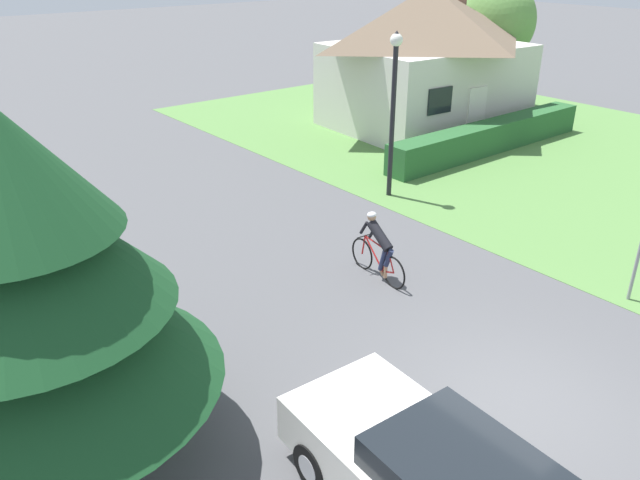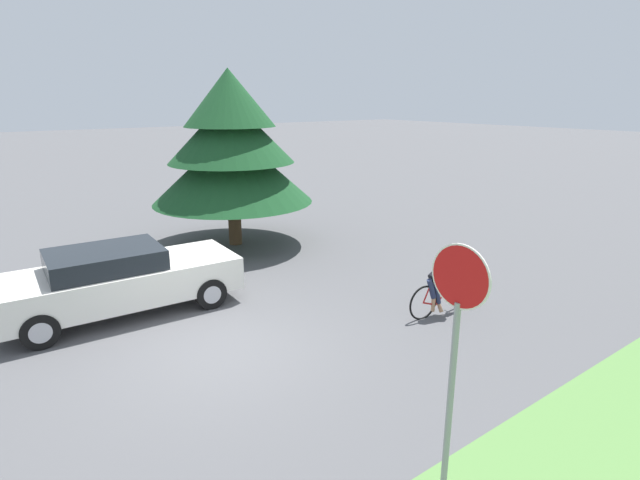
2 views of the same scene
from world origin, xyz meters
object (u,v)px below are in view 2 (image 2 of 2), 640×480
(cyclist, at_px, (444,281))
(conifer_tall_near, at_px, (231,146))
(stop_sign, at_px, (456,331))
(sedan_left_lane, at_px, (119,280))

(cyclist, relative_size, conifer_tall_near, 0.35)
(cyclist, relative_size, stop_sign, 0.61)
(stop_sign, distance_m, conifer_tall_near, 10.93)
(sedan_left_lane, xyz_separation_m, conifer_tall_near, (-3.19, 4.27, 2.23))
(sedan_left_lane, xyz_separation_m, cyclist, (3.97, 5.37, -0.02))
(stop_sign, relative_size, conifer_tall_near, 0.58)
(sedan_left_lane, height_order, cyclist, cyclist)
(sedan_left_lane, relative_size, cyclist, 2.63)
(sedan_left_lane, distance_m, stop_sign, 7.59)
(cyclist, bearing_deg, stop_sign, -134.55)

